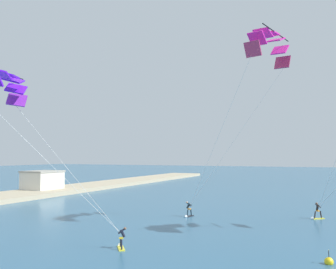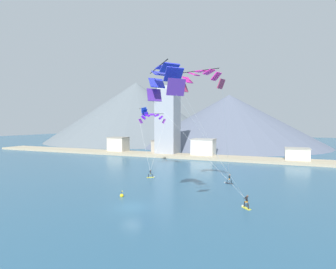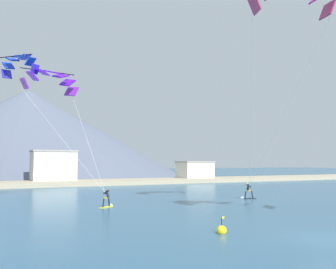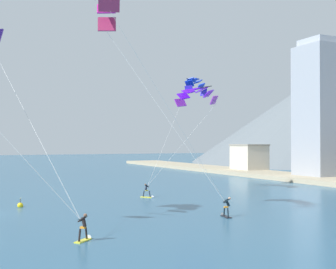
{
  "view_description": "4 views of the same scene",
  "coord_description": "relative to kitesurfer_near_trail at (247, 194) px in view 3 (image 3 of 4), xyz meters",
  "views": [
    {
      "loc": [
        -30.11,
        2.94,
        6.93
      ],
      "look_at": [
        2.44,
        17.77,
        8.89
      ],
      "focal_mm": 40.0,
      "sensor_mm": 36.0,
      "label": 1
    },
    {
      "loc": [
        17.33,
        -29.55,
        11.02
      ],
      "look_at": [
        0.53,
        11.11,
        9.11
      ],
      "focal_mm": 28.0,
      "sensor_mm": 36.0,
      "label": 2
    },
    {
      "loc": [
        -15.52,
        -13.41,
        3.82
      ],
      "look_at": [
        -1.35,
        15.38,
        6.21
      ],
      "focal_mm": 40.0,
      "sensor_mm": 36.0,
      "label": 3
    },
    {
      "loc": [
        42.99,
        -2.53,
        6.23
      ],
      "look_at": [
        1.89,
        16.66,
        7.0
      ],
      "focal_mm": 50.0,
      "sensor_mm": 36.0,
      "label": 4
    }
  ],
  "objects": [
    {
      "name": "ground_plane",
      "position": [
        -9.42,
        -18.48,
        -0.53
      ],
      "size": [
        400.0,
        400.0,
        0.0
      ],
      "primitive_type": "plane",
      "color": "#2D5B7A"
    },
    {
      "name": "kitesurfer_near_trail",
      "position": [
        0.0,
        0.0,
        0.0
      ],
      "size": [
        1.78,
        0.75,
        1.74
      ],
      "color": "black",
      "rests_on": "ground"
    },
    {
      "name": "kitesurfer_mid_center",
      "position": [
        -15.28,
        -0.67,
        -0.06
      ],
      "size": [
        1.63,
        1.37,
        1.66
      ],
      "color": "yellow",
      "rests_on": "ground"
    },
    {
      "name": "parafoil_kite_mid_center",
      "position": [
        -19.03,
        7.43,
        11.8
      ],
      "size": [
        6.51,
        10.15,
        12.06
      ],
      "color": "purple"
    },
    {
      "name": "parafoil_kite_distant_high_outer",
      "position": [
        -22.0,
        8.99,
        13.54
      ],
      "size": [
        3.91,
        4.49,
        2.22
      ],
      "color": "#3229C2"
    },
    {
      "name": "race_marker_buoy",
      "position": [
        -13.33,
        -14.84,
        -0.37
      ],
      "size": [
        0.56,
        0.56,
        1.02
      ],
      "color": "yellow",
      "rests_on": "ground"
    },
    {
      "name": "shoreline_strip",
      "position": [
        -9.42,
        32.23,
        -0.18
      ],
      "size": [
        180.0,
        10.0,
        0.7
      ],
      "primitive_type": "cube",
      "color": "tan",
      "rests_on": "ground"
    },
    {
      "name": "shore_building_harbour_front",
      "position": [
        -14.03,
        35.78,
        2.44
      ],
      "size": [
        7.45,
        6.15,
        5.91
      ],
      "color": "silver",
      "rests_on": "ground"
    },
    {
      "name": "shore_building_quay_east",
      "position": [
        13.56,
        33.95,
        1.51
      ],
      "size": [
        6.53,
        5.15,
        4.06
      ],
      "color": "silver",
      "rests_on": "ground"
    },
    {
      "name": "mountain_peak_central_summit",
      "position": [
        -13.87,
        84.65,
        12.08
      ],
      "size": [
        90.38,
        90.38,
        25.21
      ],
      "color": "slate",
      "rests_on": "ground"
    }
  ]
}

